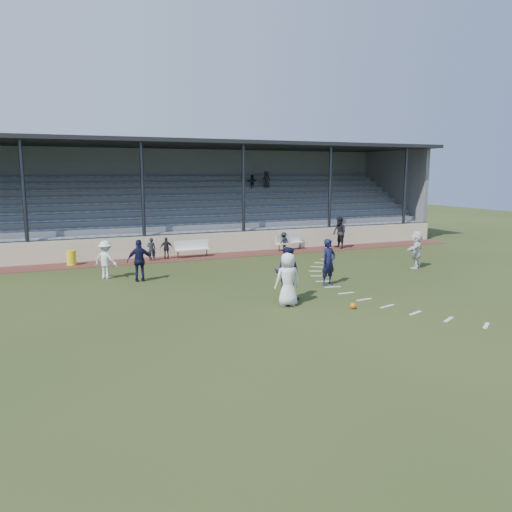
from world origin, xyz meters
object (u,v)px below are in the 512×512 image
Objects in this scene: bench_left at (192,247)px; football at (353,306)px; trash_bin at (71,258)px; official at (339,233)px; player_navy_lead at (328,262)px; bench_right at (289,241)px; player_white_lead at (288,279)px.

bench_left is 9.26× the size of football.
official is at bearing -1.22° from trash_bin.
official reaches higher than player_navy_lead.
official is at bearing 59.97° from football.
football is (-3.91, -12.97, -0.48)m from bench_right.
player_white_lead is 3.90m from player_navy_lead.
bench_right is at bearing 1.47° from trash_bin.
football is at bearing -82.43° from bench_left.
trash_bin is 15.39m from football.
trash_bin is 3.52× the size of football.
player_navy_lead is (3.50, -9.05, 0.40)m from bench_left.
trash_bin is 0.38× the size of official.
bench_right is (6.25, 0.26, 0.00)m from bench_left.
bench_left is at bearing 167.66° from bench_right.
player_white_lead reaches higher than football.
official is (3.21, -0.66, 0.43)m from bench_right.
bench_right is at bearing -113.21° from player_white_lead.
trash_bin is at bearing 122.89° from player_navy_lead.
trash_bin is (-6.42, -0.07, -0.18)m from bench_left.
official is at bearing -26.38° from bench_right.
trash_bin is 13.26m from player_white_lead.
player_navy_lead is at bearing 72.39° from football.
bench_left is 0.99× the size of bench_right.
player_white_lead is at bearing -59.02° from trash_bin.
official reaches higher than bench_left.
official is at bearing 40.52° from player_navy_lead.
trash_bin is (-12.67, -0.32, -0.18)m from bench_right.
official reaches higher than bench_right.
trash_bin is at bearing -94.36° from official.
bench_right is 13.07m from player_white_lead.
player_navy_lead reaches higher than trash_bin.
trash_bin is 15.89m from official.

